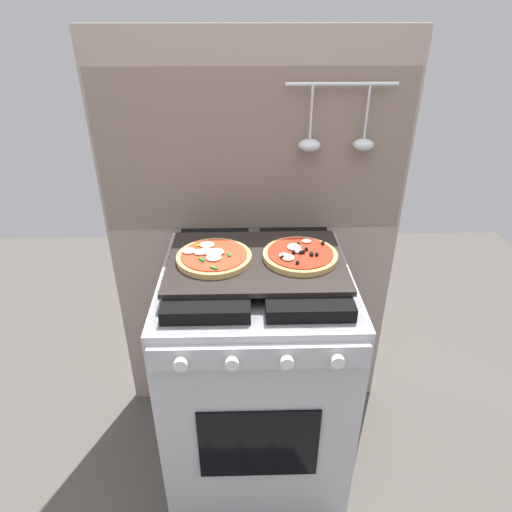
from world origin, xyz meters
The scene contains 6 objects.
ground_plane centered at (0.00, 0.00, 0.00)m, with size 4.00×4.00×0.00m, color #4C4742.
kitchen_backsplash centered at (0.00, 0.33, 0.79)m, with size 1.10×0.09×1.55m.
stove centered at (0.00, 0.00, 0.45)m, with size 0.60×0.64×0.90m.
baking_tray centered at (0.00, 0.00, 0.91)m, with size 0.54×0.38×0.02m, color black.
pizza_left centered at (-0.13, 0.00, 0.93)m, with size 0.23×0.23×0.03m.
pizza_right centered at (0.13, 0.00, 0.93)m, with size 0.23×0.23×0.03m.
Camera 1 is at (-0.03, -1.18, 1.59)m, focal length 31.16 mm.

